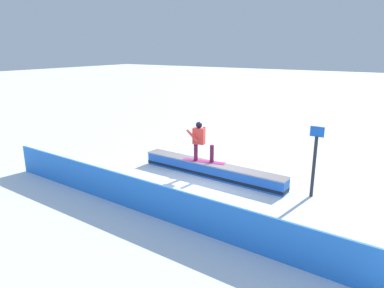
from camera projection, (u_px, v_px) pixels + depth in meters
name	position (u px, v px, depth m)	size (l,w,h in m)	color
ground_plane	(211.00, 177.00, 12.32)	(120.00, 120.00, 0.00)	white
grind_box	(211.00, 171.00, 12.26)	(5.47, 0.79, 0.50)	blue
snowboarder	(200.00, 140.00, 12.21)	(1.56, 0.62, 1.41)	#B93082
safety_fence	(148.00, 198.00, 9.42)	(11.93, 0.06, 0.96)	#2978E8
trail_marker	(314.00, 160.00, 10.40)	(0.40, 0.10, 2.17)	#262628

